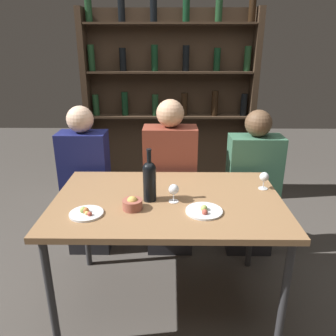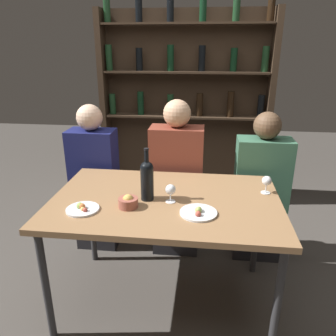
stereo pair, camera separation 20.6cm
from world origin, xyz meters
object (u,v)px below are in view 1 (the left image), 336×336
at_px(wine_glass_1, 264,178).
at_px(snack_bowl, 132,204).
at_px(wine_bottle, 150,179).
at_px(seated_person_right, 252,189).
at_px(food_plate_1, 204,211).
at_px(seated_person_center, 170,184).
at_px(food_plate_0, 86,213).
at_px(wine_glass_0, 174,190).
at_px(seated_person_left, 86,186).

relative_size(wine_glass_1, snack_bowl, 1.00).
relative_size(wine_bottle, seated_person_right, 0.27).
relative_size(wine_bottle, food_plate_1, 1.55).
bearing_deg(seated_person_center, snack_bowl, -105.66).
bearing_deg(snack_bowl, seated_person_right, 40.72).
bearing_deg(food_plate_0, wine_glass_1, 18.63).
xyz_separation_m(food_plate_0, snack_bowl, (0.25, 0.07, 0.02)).
bearing_deg(food_plate_1, seated_person_right, 59.25).
height_order(wine_bottle, food_plate_1, wine_bottle).
xyz_separation_m(food_plate_0, seated_person_center, (0.46, 0.82, -0.18)).
relative_size(food_plate_1, seated_person_center, 0.16).
bearing_deg(wine_glass_1, wine_glass_0, -161.51).
bearing_deg(seated_person_right, seated_person_left, 180.00).
height_order(wine_glass_0, wine_glass_1, wine_glass_1).
height_order(wine_glass_0, seated_person_center, seated_person_center).
distance_m(seated_person_left, seated_person_center, 0.68).
xyz_separation_m(seated_person_center, seated_person_right, (0.66, 0.00, -0.04)).
height_order(wine_glass_1, snack_bowl, wine_glass_1).
relative_size(wine_glass_1, food_plate_0, 0.61).
bearing_deg(wine_glass_0, seated_person_right, 45.80).
height_order(wine_glass_0, snack_bowl, wine_glass_0).
xyz_separation_m(wine_glass_0, seated_person_center, (-0.02, 0.66, -0.25)).
height_order(wine_glass_1, seated_person_left, seated_person_left).
relative_size(wine_bottle, food_plate_0, 1.72).
bearing_deg(seated_person_left, food_plate_0, -75.15).
bearing_deg(seated_person_left, food_plate_1, -42.02).
xyz_separation_m(snack_bowl, seated_person_center, (0.21, 0.75, -0.20)).
distance_m(seated_person_center, seated_person_right, 0.67).
height_order(wine_glass_1, seated_person_right, seated_person_right).
bearing_deg(wine_bottle, food_plate_0, -151.46).
bearing_deg(wine_bottle, snack_bowl, -128.31).
xyz_separation_m(wine_bottle, snack_bowl, (-0.09, -0.12, -0.10)).
distance_m(wine_glass_1, seated_person_left, 1.40).
distance_m(snack_bowl, seated_person_center, 0.81).
relative_size(snack_bowl, seated_person_left, 0.09).
bearing_deg(food_plate_0, wine_glass_0, 18.80).
distance_m(food_plate_0, snack_bowl, 0.26).
xyz_separation_m(wine_glass_0, food_plate_0, (-0.49, -0.17, -0.07)).
relative_size(food_plate_0, seated_person_right, 0.16).
bearing_deg(wine_bottle, seated_person_center, 79.39).
height_order(wine_glass_1, seated_person_center, seated_person_center).
distance_m(wine_glass_0, seated_person_right, 0.96).
relative_size(wine_glass_0, seated_person_left, 0.09).
distance_m(wine_glass_0, seated_person_center, 0.70).
distance_m(wine_glass_0, wine_glass_1, 0.62).
bearing_deg(seated_person_center, food_plate_0, -119.28).
bearing_deg(seated_person_center, seated_person_right, 0.00).
relative_size(food_plate_1, seated_person_left, 0.17).
height_order(seated_person_center, seated_person_right, seated_person_center).
height_order(wine_glass_1, food_plate_0, wine_glass_1).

